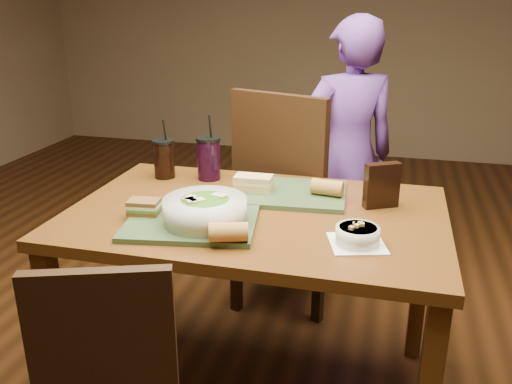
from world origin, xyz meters
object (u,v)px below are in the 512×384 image
at_px(sandwich_far, 253,183).
at_px(cup_berry, 209,158).
at_px(cup_cola, 164,158).
at_px(chair_far, 283,192).
at_px(soup_bowl, 358,235).
at_px(tray_near, 191,223).
at_px(diner, 347,156).
at_px(sandwich_near, 144,207).
at_px(chip_bag, 382,185).
at_px(dining_table, 256,234).
at_px(tray_far, 289,193).
at_px(baguette_far, 327,188).
at_px(baguette_near, 228,232).
at_px(salad_bowl, 205,209).

bearing_deg(sandwich_far, cup_berry, 149.06).
bearing_deg(cup_cola, chair_far, 40.36).
xyz_separation_m(soup_bowl, sandwich_far, (-0.42, 0.35, 0.02)).
distance_m(tray_near, sandwich_far, 0.36).
bearing_deg(diner, soup_bowl, 72.55).
relative_size(soup_bowl, sandwich_near, 1.83).
bearing_deg(chip_bag, cup_berry, 139.37).
distance_m(soup_bowl, sandwich_far, 0.54).
bearing_deg(sandwich_near, tray_near, -5.97).
distance_m(dining_table, cup_cola, 0.56).
distance_m(cup_berry, chip_bag, 0.71).
relative_size(sandwich_far, cup_berry, 0.53).
bearing_deg(diner, cup_cola, 22.10).
bearing_deg(cup_cola, sandwich_far, -14.83).
bearing_deg(chip_bag, tray_far, 145.56).
height_order(sandwich_far, baguette_far, baguette_far).
distance_m(tray_near, sandwich_near, 0.18).
bearing_deg(baguette_near, tray_near, 144.02).
height_order(baguette_near, cup_berry, cup_berry).
bearing_deg(soup_bowl, cup_cola, 151.12).
xyz_separation_m(chair_far, cup_berry, (-0.24, -0.33, 0.24)).
height_order(dining_table, cup_berry, cup_berry).
xyz_separation_m(tray_far, cup_berry, (-0.35, 0.11, 0.08)).
relative_size(dining_table, baguette_near, 11.17).
height_order(sandwich_near, baguette_near, baguette_near).
height_order(tray_near, salad_bowl, salad_bowl).
xyz_separation_m(dining_table, tray_far, (0.08, 0.18, 0.10)).
xyz_separation_m(dining_table, sandwich_near, (-0.35, -0.16, 0.13)).
height_order(diner, chip_bag, diner).
height_order(salad_bowl, baguette_near, salad_bowl).
xyz_separation_m(sandwich_far, chip_bag, (0.47, -0.01, 0.03)).
height_order(tray_near, chip_bag, chip_bag).
bearing_deg(chair_far, baguette_far, -60.27).
height_order(tray_near, soup_bowl, soup_bowl).
relative_size(diner, chip_bag, 8.55).
relative_size(sandwich_near, cup_cola, 0.45).
distance_m(dining_table, salad_bowl, 0.26).
bearing_deg(sandwich_far, baguette_near, -84.50).
bearing_deg(baguette_far, tray_far, 176.99).
distance_m(dining_table, diner, 1.01).
height_order(tray_far, sandwich_far, sandwich_far).
bearing_deg(baguette_near, cup_berry, 114.26).
distance_m(tray_far, soup_bowl, 0.46).
relative_size(tray_far, salad_bowl, 1.55).
distance_m(sandwich_near, cup_cola, 0.45).
height_order(tray_near, sandwich_near, sandwich_near).
height_order(baguette_far, chip_bag, chip_bag).
distance_m(tray_near, soup_bowl, 0.54).
xyz_separation_m(tray_near, sandwich_near, (-0.17, 0.02, 0.03)).
bearing_deg(chip_bag, sandwich_near, 173.29).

